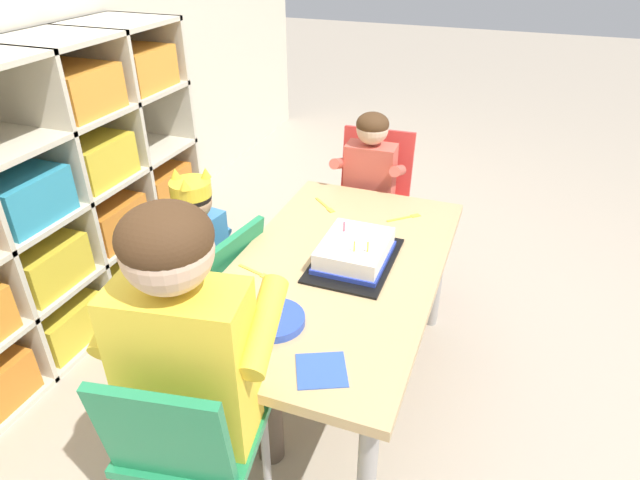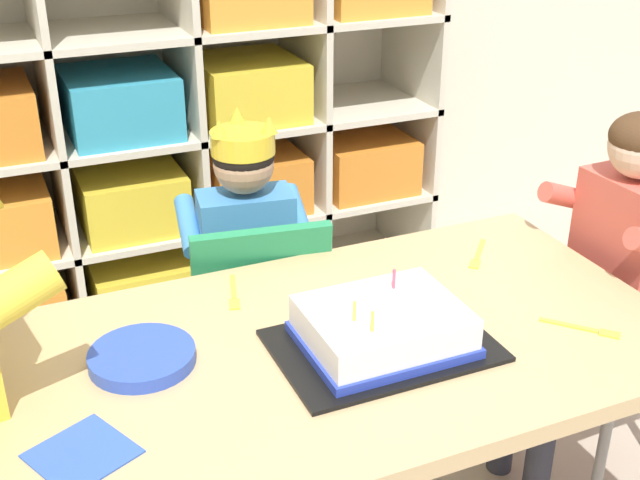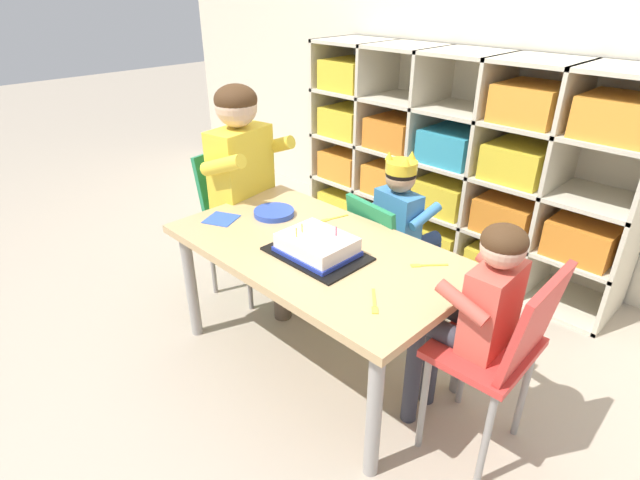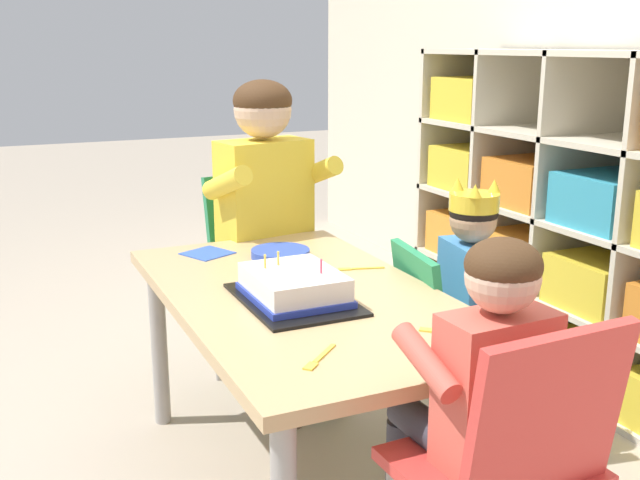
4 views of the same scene
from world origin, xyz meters
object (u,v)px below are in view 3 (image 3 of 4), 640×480
(birthday_cake_on_tray, at_px, (317,247))
(paper_plate_stack, at_px, (274,213))
(fork_near_child_seat, at_px, (374,303))
(adult_helper_seated, at_px, (251,174))
(child_with_crown, at_px, (404,217))
(guest_at_table_side, at_px, (475,307))
(fork_beside_plate_stack, at_px, (427,265))
(fork_by_napkin, at_px, (333,218))
(activity_table, at_px, (317,261))
(classroom_chair_adult_side, at_px, (236,208))
(classroom_chair_blue, at_px, (385,250))
(classroom_chair_guest_side, at_px, (502,347))

(birthday_cake_on_tray, relative_size, paper_plate_stack, 2.08)
(fork_near_child_seat, bearing_deg, adult_helper_seated, 31.51)
(child_with_crown, xyz_separation_m, guest_at_table_side, (0.63, -0.48, 0.05))
(paper_plate_stack, relative_size, fork_beside_plate_stack, 1.57)
(child_with_crown, relative_size, fork_by_napkin, 6.28)
(activity_table, relative_size, classroom_chair_adult_side, 1.59)
(classroom_chair_adult_side, bearing_deg, classroom_chair_blue, -74.68)
(activity_table, distance_m, adult_helper_seated, 0.63)
(guest_at_table_side, distance_m, paper_plate_stack, 0.97)
(classroom_chair_guest_side, bearing_deg, adult_helper_seated, -94.84)
(adult_helper_seated, xyz_separation_m, paper_plate_stack, (0.25, -0.08, -0.09))
(paper_plate_stack, bearing_deg, fork_by_napkin, 36.64)
(activity_table, height_order, fork_near_child_seat, fork_near_child_seat)
(fork_near_child_seat, bearing_deg, fork_beside_plate_stack, -39.36)
(classroom_chair_adult_side, bearing_deg, fork_near_child_seat, -113.37)
(fork_by_napkin, bearing_deg, paper_plate_stack, 142.51)
(classroom_chair_adult_side, bearing_deg, paper_plate_stack, -108.95)
(fork_beside_plate_stack, bearing_deg, paper_plate_stack, 140.24)
(adult_helper_seated, bearing_deg, fork_near_child_seat, -115.93)
(fork_near_child_seat, bearing_deg, child_with_crown, -12.80)
(adult_helper_seated, bearing_deg, classroom_chair_blue, -72.00)
(activity_table, relative_size, birthday_cake_on_tray, 3.22)
(adult_helper_seated, bearing_deg, child_with_crown, -64.96)
(activity_table, bearing_deg, child_with_crown, 89.33)
(classroom_chair_guest_side, distance_m, paper_plate_stack, 1.08)
(adult_helper_seated, relative_size, fork_beside_plate_stack, 9.59)
(classroom_chair_guest_side, height_order, fork_beside_plate_stack, classroom_chair_guest_side)
(child_with_crown, distance_m, fork_beside_plate_stack, 0.54)
(classroom_chair_guest_side, bearing_deg, fork_by_napkin, -101.22)
(birthday_cake_on_tray, relative_size, fork_beside_plate_stack, 3.27)
(adult_helper_seated, height_order, classroom_chair_guest_side, adult_helper_seated)
(classroom_chair_adult_side, bearing_deg, adult_helper_seated, -90.00)
(child_with_crown, distance_m, paper_plate_stack, 0.60)
(classroom_chair_blue, distance_m, guest_at_table_side, 0.77)
(activity_table, xyz_separation_m, birthday_cake_on_tray, (0.05, -0.05, 0.10))
(classroom_chair_blue, distance_m, fork_beside_plate_stack, 0.52)
(classroom_chair_adult_side, height_order, classroom_chair_guest_side, same)
(classroom_chair_blue, relative_size, birthday_cake_on_tray, 1.72)
(classroom_chair_guest_side, bearing_deg, guest_at_table_side, -90.00)
(classroom_chair_blue, height_order, fork_by_napkin, classroom_chair_blue)
(guest_at_table_side, bearing_deg, activity_table, -84.88)
(classroom_chair_adult_side, xyz_separation_m, fork_by_napkin, (0.58, 0.09, 0.10))
(fork_near_child_seat, bearing_deg, activity_table, 28.64)
(classroom_chair_blue, bearing_deg, birthday_cake_on_tray, 105.16)
(adult_helper_seated, bearing_deg, birthday_cake_on_tray, -116.73)
(classroom_chair_blue, relative_size, adult_helper_seated, 0.59)
(paper_plate_stack, bearing_deg, guest_at_table_side, 0.65)
(activity_table, xyz_separation_m, fork_near_child_seat, (0.40, -0.14, 0.07))
(classroom_chair_adult_side, relative_size, classroom_chair_guest_side, 1.00)
(guest_at_table_side, bearing_deg, fork_by_napkin, -102.74)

